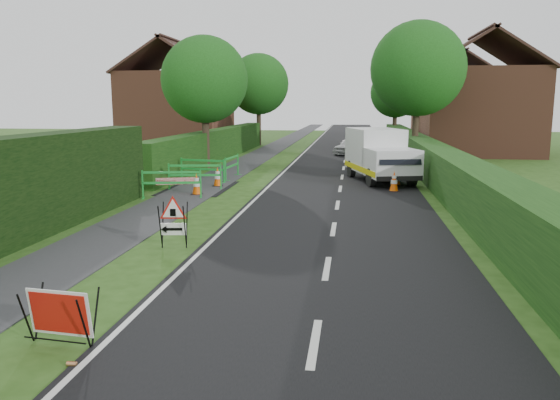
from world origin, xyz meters
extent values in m
plane|color=#264714|center=(0.00, 0.00, 0.00)|extent=(120.00, 120.00, 0.00)
cube|color=black|center=(2.50, 35.00, 0.00)|extent=(6.00, 90.00, 0.02)
cube|color=#2D2D30|center=(-3.00, 35.00, 0.01)|extent=(2.00, 90.00, 0.02)
cube|color=#14380F|center=(-5.00, 22.00, 0.00)|extent=(1.00, 24.00, 1.80)
cube|color=#14380F|center=(6.50, 16.00, 0.00)|extent=(1.20, 50.00, 1.50)
cube|color=brown|center=(-10.00, 30.00, 2.75)|extent=(7.00, 7.00, 5.50)
cube|color=#331E19|center=(-11.75, 30.00, 6.59)|extent=(4.00, 7.40, 2.58)
cube|color=#331E19|center=(-8.25, 30.00, 6.59)|extent=(4.00, 7.40, 2.58)
cube|color=#331E19|center=(-10.00, 30.00, 7.69)|extent=(0.25, 7.40, 0.18)
cube|color=brown|center=(11.00, 28.00, 2.75)|extent=(7.00, 7.00, 5.50)
cube|color=#331E19|center=(9.25, 28.00, 6.59)|extent=(4.00, 7.40, 2.58)
cube|color=#331E19|center=(12.75, 28.00, 6.59)|extent=(4.00, 7.40, 2.58)
cube|color=#331E19|center=(11.00, 28.00, 7.69)|extent=(0.25, 7.40, 0.18)
cube|color=brown|center=(12.00, 42.00, 2.75)|extent=(7.00, 7.00, 5.50)
cube|color=#331E19|center=(10.25, 42.00, 6.59)|extent=(4.00, 7.40, 2.58)
cube|color=#331E19|center=(13.75, 42.00, 6.59)|extent=(4.00, 7.40, 2.58)
cube|color=#331E19|center=(12.00, 42.00, 7.69)|extent=(0.25, 7.40, 0.18)
cylinder|color=#2D2116|center=(-4.60, 18.00, 1.31)|extent=(0.36, 0.36, 2.62)
sphere|color=#184913|center=(-4.60, 18.00, 4.50)|extent=(4.40, 4.40, 4.40)
cylinder|color=#2D2116|center=(6.40, 22.00, 1.49)|extent=(0.36, 0.36, 2.97)
sphere|color=#184913|center=(6.40, 22.00, 5.18)|extent=(5.20, 5.20, 5.20)
cylinder|color=#2D2116|center=(-4.60, 34.00, 1.40)|extent=(0.36, 0.36, 2.80)
sphere|color=#184913|center=(-4.60, 34.00, 4.84)|extent=(4.80, 4.80, 4.80)
cylinder|color=#2D2116|center=(6.40, 38.00, 1.22)|extent=(0.36, 0.36, 2.45)
sphere|color=#184913|center=(6.40, 38.00, 4.23)|extent=(4.20, 4.20, 4.20)
cylinder|color=black|center=(-1.38, -3.07, 0.40)|extent=(0.05, 0.27, 0.76)
cylinder|color=black|center=(-1.35, -2.79, 0.40)|extent=(0.05, 0.27, 0.76)
cylinder|color=black|center=(-0.50, -3.16, 0.40)|extent=(0.05, 0.27, 0.76)
cylinder|color=black|center=(-0.47, -2.88, 0.40)|extent=(0.05, 0.27, 0.76)
cylinder|color=black|center=(-0.94, -3.13, 0.13)|extent=(0.93, 0.12, 0.02)
cube|color=white|center=(-0.93, -2.99, 0.46)|extent=(0.94, 0.21, 0.67)
cube|color=red|center=(-0.93, -3.00, 0.46)|extent=(0.85, 0.18, 0.58)
cylinder|color=black|center=(-1.29, 1.95, 0.53)|extent=(0.06, 0.32, 1.03)
cylinder|color=black|center=(-1.32, 2.20, 0.53)|extent=(0.06, 0.32, 1.03)
cylinder|color=black|center=(-0.74, 2.01, 0.53)|extent=(0.06, 0.32, 1.03)
cylinder|color=black|center=(-0.77, 2.27, 0.53)|extent=(0.06, 0.32, 1.03)
cube|color=white|center=(-1.03, 2.09, 0.46)|extent=(0.57, 0.09, 0.28)
cube|color=black|center=(-1.03, 2.08, 0.46)|extent=(0.40, 0.06, 0.06)
cone|color=black|center=(-1.25, 2.05, 0.46)|extent=(0.15, 0.18, 0.17)
cube|color=black|center=(-1.03, 2.07, 0.85)|extent=(0.13, 0.02, 0.17)
cube|color=silver|center=(3.90, 14.72, 1.30)|extent=(2.61, 3.42, 1.81)
cube|color=silver|center=(4.50, 12.50, 0.95)|extent=(2.33, 2.38, 1.11)
cube|color=black|center=(4.75, 11.59, 1.22)|extent=(1.65, 0.64, 0.51)
cube|color=yellow|center=(3.21, 13.62, 0.58)|extent=(1.23, 4.49, 0.23)
cube|color=yellow|center=(5.05, 14.12, 0.58)|extent=(1.23, 4.49, 0.23)
cube|color=black|center=(4.74, 11.60, 0.45)|extent=(1.81, 0.59, 0.19)
cylinder|color=black|center=(3.70, 12.23, 0.38)|extent=(0.41, 0.78, 0.75)
cylinder|color=black|center=(5.33, 12.67, 0.38)|extent=(0.41, 0.78, 0.75)
cylinder|color=black|center=(2.90, 15.16, 0.38)|extent=(0.41, 0.78, 0.75)
cylinder|color=black|center=(4.54, 15.60, 0.38)|extent=(0.41, 0.78, 0.75)
cube|color=black|center=(4.52, 11.17, 0.02)|extent=(0.38, 0.38, 0.04)
cone|color=#F65807|center=(4.52, 11.17, 0.42)|extent=(0.32, 0.32, 0.75)
cylinder|color=white|center=(4.52, 11.17, 0.38)|extent=(0.25, 0.25, 0.14)
cylinder|color=white|center=(4.52, 11.17, 0.56)|extent=(0.17, 0.17, 0.10)
cube|color=black|center=(4.74, 12.85, 0.02)|extent=(0.38, 0.38, 0.04)
cone|color=#F65807|center=(4.74, 12.85, 0.42)|extent=(0.32, 0.32, 0.75)
cylinder|color=white|center=(4.74, 12.85, 0.38)|extent=(0.25, 0.25, 0.14)
cylinder|color=white|center=(4.74, 12.85, 0.56)|extent=(0.17, 0.17, 0.10)
cube|color=black|center=(5.45, 15.90, 0.02)|extent=(0.38, 0.38, 0.04)
cone|color=#F65807|center=(5.45, 15.90, 0.42)|extent=(0.32, 0.32, 0.75)
cylinder|color=white|center=(5.45, 15.90, 0.38)|extent=(0.25, 0.25, 0.14)
cylinder|color=white|center=(5.45, 15.90, 0.56)|extent=(0.17, 0.17, 0.10)
cube|color=black|center=(-2.65, 9.48, 0.02)|extent=(0.38, 0.38, 0.04)
cone|color=#F65807|center=(-2.65, 9.48, 0.42)|extent=(0.32, 0.32, 0.75)
cylinder|color=white|center=(-2.65, 9.48, 0.38)|extent=(0.25, 0.25, 0.14)
cylinder|color=white|center=(-2.65, 9.48, 0.56)|extent=(0.17, 0.17, 0.10)
cube|color=black|center=(-2.39, 11.58, 0.02)|extent=(0.38, 0.38, 0.04)
cone|color=#F65807|center=(-2.39, 11.58, 0.42)|extent=(0.32, 0.32, 0.75)
cylinder|color=white|center=(-2.39, 11.58, 0.38)|extent=(0.25, 0.25, 0.14)
cylinder|color=white|center=(-2.39, 11.58, 0.56)|extent=(0.17, 0.17, 0.10)
cube|color=green|center=(-4.27, 8.42, 0.50)|extent=(0.06, 0.06, 1.00)
cube|color=green|center=(-2.31, 8.84, 0.50)|extent=(0.06, 0.06, 1.00)
cube|color=green|center=(-3.29, 8.63, 0.92)|extent=(1.97, 0.47, 0.08)
cube|color=green|center=(-3.29, 8.63, 0.55)|extent=(1.97, 0.47, 0.08)
cube|color=green|center=(-4.27, 8.42, 0.02)|extent=(0.13, 0.35, 0.04)
cube|color=green|center=(-2.31, 8.84, 0.02)|extent=(0.13, 0.35, 0.04)
cube|color=green|center=(-4.08, 10.63, 0.50)|extent=(0.06, 0.06, 1.00)
cube|color=green|center=(-2.11, 10.95, 0.50)|extent=(0.06, 0.06, 1.00)
cube|color=green|center=(-3.09, 10.79, 0.92)|extent=(1.98, 0.37, 0.08)
cube|color=green|center=(-3.09, 10.79, 0.55)|extent=(1.98, 0.37, 0.08)
cube|color=green|center=(-4.08, 10.63, 0.02)|extent=(0.12, 0.36, 0.04)
cube|color=green|center=(-2.11, 10.95, 0.02)|extent=(0.12, 0.36, 0.04)
cube|color=green|center=(-4.32, 12.96, 0.50)|extent=(0.06, 0.06, 1.00)
cube|color=green|center=(-2.36, 12.54, 0.50)|extent=(0.06, 0.06, 1.00)
cube|color=green|center=(-3.34, 12.75, 0.92)|extent=(1.97, 0.46, 0.08)
cube|color=green|center=(-3.34, 12.75, 0.55)|extent=(1.97, 0.46, 0.08)
cube|color=green|center=(-4.32, 12.96, 0.02)|extent=(0.13, 0.35, 0.04)
cube|color=green|center=(-2.36, 12.54, 0.02)|extent=(0.13, 0.35, 0.04)
cube|color=green|center=(-2.43, 13.15, 0.50)|extent=(0.05, 0.05, 1.00)
cube|color=green|center=(-2.32, 15.14, 0.50)|extent=(0.05, 0.05, 1.00)
cube|color=green|center=(-2.38, 14.14, 0.92)|extent=(0.17, 2.00, 0.08)
cube|color=green|center=(-2.38, 14.14, 0.55)|extent=(0.17, 2.00, 0.08)
cube|color=green|center=(-2.43, 13.15, 0.02)|extent=(0.35, 0.08, 0.04)
cube|color=green|center=(-2.32, 15.14, 0.02)|extent=(0.35, 0.08, 0.04)
cube|color=red|center=(-3.50, 9.78, 0.00)|extent=(1.44, 0.51, 0.25)
cylinder|color=#BF7F4C|center=(-0.48, -3.56, 0.00)|extent=(0.12, 0.07, 0.07)
imported|color=silver|center=(2.87, 26.48, 0.57)|extent=(2.60, 3.61, 1.14)
camera|label=1|loc=(2.97, -9.53, 3.25)|focal=35.00mm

